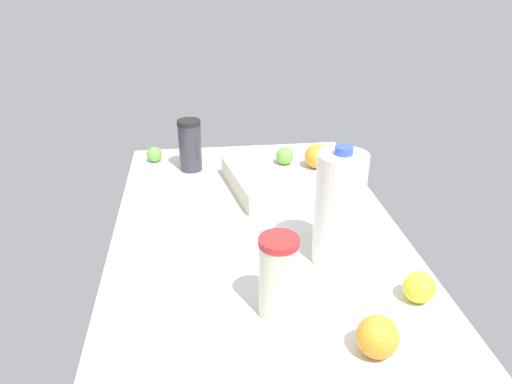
# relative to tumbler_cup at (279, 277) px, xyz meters

# --- Properties ---
(countertop) EXTENTS (1.20, 0.76, 0.03)m
(countertop) POSITION_rel_tumbler_cup_xyz_m (0.36, 0.00, -0.10)
(countertop) COLOR silver
(countertop) RESTS_ON ground
(tumbler_cup) EXTENTS (0.08, 0.08, 0.18)m
(tumbler_cup) POSITION_rel_tumbler_cup_xyz_m (0.00, 0.00, 0.00)
(tumbler_cup) COLOR beige
(tumbler_cup) RESTS_ON countertop
(shaker_bottle) EXTENTS (0.08, 0.08, 0.17)m
(shaker_bottle) POSITION_rel_tumbler_cup_xyz_m (0.77, 0.17, -0.00)
(shaker_bottle) COLOR #34313C
(shaker_bottle) RESTS_ON countertop
(milk_jug) EXTENTS (0.11, 0.11, 0.29)m
(milk_jug) POSITION_rel_tumbler_cup_xyz_m (0.18, -0.17, 0.05)
(milk_jug) COLOR white
(milk_jug) RESTS_ON countertop
(egg_carton) EXTENTS (0.33, 0.17, 0.06)m
(egg_carton) POSITION_rel_tumbler_cup_xyz_m (0.57, -0.01, -0.06)
(egg_carton) COLOR beige
(egg_carton) RESTS_ON countertop
(orange_beside_bowl) EXTENTS (0.08, 0.08, 0.08)m
(orange_beside_bowl) POSITION_rel_tumbler_cup_xyz_m (-0.14, -0.16, -0.05)
(orange_beside_bowl) COLOR orange
(orange_beside_bowl) RESTS_ON countertop
(lime_loose) EXTENTS (0.05, 0.05, 0.05)m
(lime_loose) POSITION_rel_tumbler_cup_xyz_m (0.85, 0.30, -0.06)
(lime_loose) COLOR #62B040
(lime_loose) RESTS_ON countertop
(lime_by_jug) EXTENTS (0.06, 0.06, 0.06)m
(lime_by_jug) POSITION_rel_tumbler_cup_xyz_m (0.77, -0.15, -0.06)
(lime_by_jug) COLOR #61AA40
(lime_by_jug) RESTS_ON countertop
(orange_far_back) EXTENTS (0.08, 0.08, 0.08)m
(orange_far_back) POSITION_rel_tumbler_cup_xyz_m (0.73, -0.25, -0.05)
(orange_far_back) COLOR orange
(orange_far_back) RESTS_ON countertop
(lemon_near_front) EXTENTS (0.07, 0.07, 0.07)m
(lemon_near_front) POSITION_rel_tumbler_cup_xyz_m (0.00, -0.30, -0.06)
(lemon_near_front) COLOR yellow
(lemon_near_front) RESTS_ON countertop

